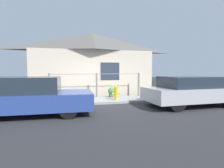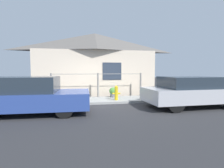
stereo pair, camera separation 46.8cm
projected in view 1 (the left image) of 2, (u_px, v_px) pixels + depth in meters
ground_plane at (102, 105)px, 7.85m from camera, size 60.00×60.00×0.00m
sidewalk at (99, 100)px, 8.69m from camera, size 24.00×1.74×0.11m
house at (92, 46)px, 10.75m from camera, size 7.48×2.23×3.84m
fence at (97, 84)px, 9.33m from camera, size 4.90×0.10×1.29m
car_left at (28, 96)px, 5.97m from camera, size 4.30×1.91×1.32m
car_right at (190, 91)px, 7.50m from camera, size 4.03×1.89×1.28m
fire_hydrant at (116, 92)px, 8.42m from camera, size 0.38×0.17×0.70m
potted_plant_near_hydrant at (112, 92)px, 9.36m from camera, size 0.40×0.40×0.53m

